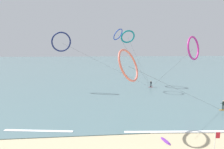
# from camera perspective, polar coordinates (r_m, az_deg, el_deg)

# --- Properties ---
(sea_water) EXTENTS (400.00, 200.00, 0.08)m
(sea_water) POSITION_cam_1_polar(r_m,az_deg,el_deg) (121.60, -3.55, 3.32)
(sea_water) COLOR slate
(sea_water) RESTS_ON ground
(surfer_amber) EXTENTS (1.40, 0.62, 1.70)m
(surfer_amber) POSITION_cam_1_polar(r_m,az_deg,el_deg) (36.68, 30.91, -8.23)
(surfer_amber) COLOR orange
(surfer_amber) RESTS_ON ground
(surfer_crimson) EXTENTS (1.40, 0.73, 1.70)m
(surfer_crimson) POSITION_cam_1_polar(r_m,az_deg,el_deg) (50.40, 11.83, -2.98)
(surfer_crimson) COLOR red
(surfer_crimson) RESTS_ON ground
(kite_navy) EXTENTS (25.54, 1.60, 14.42)m
(kite_navy) POSITION_cam_1_polar(r_m,az_deg,el_deg) (48.41, -15.31, 9.65)
(kite_navy) COLOR navy
(kite_navy) RESTS_ON ground
(kite_coral) EXTENTS (19.10, 6.88, 10.38)m
(kite_coral) POSITION_cam_1_polar(r_m,az_deg,el_deg) (24.33, 5.14, 2.84)
(kite_coral) COLOR #EA7260
(kite_coral) RESTS_ON ground
(kite_teal) EXTENTS (7.47, 8.37, 15.47)m
(kite_teal) POSITION_cam_1_polar(r_m,az_deg,el_deg) (54.89, 4.86, 11.46)
(kite_teal) COLOR teal
(kite_teal) RESTS_ON ground
(kite_cobalt) EXTENTS (10.55, 3.87, 15.29)m
(kite_cobalt) POSITION_cam_1_polar(r_m,az_deg,el_deg) (48.65, 1.87, 12.15)
(kite_cobalt) COLOR #2647B7
(kite_cobalt) RESTS_ON ground
(kite_magenta) EXTENTS (10.30, 8.47, 13.15)m
(kite_magenta) POSITION_cam_1_polar(r_m,az_deg,el_deg) (46.65, 23.66, 7.42)
(kite_magenta) COLOR #CC288E
(kite_magenta) RESTS_ON ground
(surfboard_spare) EXTENTS (0.85, 1.96, 0.20)m
(surfboard_spare) POSITION_cam_1_polar(r_m,az_deg,el_deg) (23.11, 16.10, -18.98)
(surfboard_spare) COLOR purple
(surfboard_spare) RESTS_ON ground
(beach_flag) EXTENTS (0.47, 0.08, 2.60)m
(beach_flag) POSITION_cam_1_polar(r_m,az_deg,el_deg) (21.24, 29.26, -17.20)
(beach_flag) COLOR silver
(beach_flag) RESTS_ON ground
(wave_crest_near) EXTENTS (16.66, 1.68, 0.12)m
(wave_crest_near) POSITION_cam_1_polar(r_m,az_deg,el_deg) (26.23, 23.00, -15.87)
(wave_crest_near) COLOR white
(wave_crest_near) RESTS_ON ground
(wave_crest_mid) EXTENTS (8.81, 1.68, 0.12)m
(wave_crest_mid) POSITION_cam_1_polar(r_m,az_deg,el_deg) (26.19, -21.64, -15.82)
(wave_crest_mid) COLOR white
(wave_crest_mid) RESTS_ON ground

